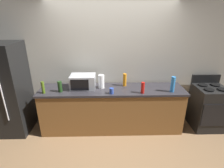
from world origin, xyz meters
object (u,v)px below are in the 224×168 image
object	(u,v)px
stove_range	(208,107)
mug_blue	(112,91)
refrigerator	(6,90)
bottle_dish_soap	(125,80)
bottle_olive_oil	(43,88)
bottle_wine	(60,87)
bottle_hot_sauce	(143,88)
bottle_spray_cleaner	(173,84)
microwave	(83,82)
paper_towel_roll	(101,81)

from	to	relation	value
stove_range	mug_blue	bearing A→B (deg)	-173.63
refrigerator	mug_blue	distance (m)	2.05
mug_blue	bottle_dish_soap	bearing A→B (deg)	53.55
refrigerator	stove_range	distance (m)	4.07
bottle_olive_oil	bottle_wine	bearing A→B (deg)	10.95
bottle_hot_sauce	stove_range	bearing A→B (deg)	8.60
refrigerator	bottle_spray_cleaner	distance (m)	3.19
stove_range	microwave	xyz separation A→B (m)	(-2.57, 0.05, 0.57)
stove_range	paper_towel_roll	bearing A→B (deg)	178.70
stove_range	paper_towel_roll	world-z (taller)	paper_towel_roll
stove_range	bottle_olive_oil	world-z (taller)	bottle_olive_oil
microwave	bottle_olive_oil	world-z (taller)	microwave
bottle_hot_sauce	bottle_spray_cleaner	world-z (taller)	bottle_spray_cleaner
microwave	bottle_dish_soap	size ratio (longest dim) A/B	1.87
bottle_wine	bottle_hot_sauce	bearing A→B (deg)	-3.75
stove_range	bottle_spray_cleaner	world-z (taller)	bottle_spray_cleaner
refrigerator	paper_towel_roll	xyz separation A→B (m)	(1.84, 0.05, 0.13)
microwave	mug_blue	size ratio (longest dim) A/B	4.42
microwave	bottle_wine	xyz separation A→B (m)	(-0.41, -0.17, -0.03)
paper_towel_roll	bottle_wine	distance (m)	0.79
bottle_hot_sauce	refrigerator	bearing A→B (deg)	175.22
microwave	bottle_wine	size ratio (longest dim) A/B	2.31
bottle_wine	bottle_olive_oil	bearing A→B (deg)	-169.05
microwave	bottle_wine	world-z (taller)	microwave
refrigerator	bottle_hot_sauce	world-z (taller)	refrigerator
stove_range	bottle_dish_soap	bearing A→B (deg)	175.19
bottle_hot_sauce	bottle_dish_soap	distance (m)	0.47
stove_range	microwave	world-z (taller)	microwave
bottle_olive_oil	paper_towel_roll	bearing A→B (deg)	11.94
refrigerator	mug_blue	bearing A→B (deg)	-6.30
bottle_wine	bottle_spray_cleaner	distance (m)	2.11
microwave	paper_towel_roll	world-z (taller)	same
stove_range	mug_blue	size ratio (longest dim) A/B	9.95
stove_range	bottle_olive_oil	bearing A→B (deg)	-176.95
microwave	bottle_hot_sauce	xyz separation A→B (m)	(1.13, -0.27, -0.03)
bottle_wine	mug_blue	size ratio (longest dim) A/B	1.92
stove_range	bottle_dish_soap	size ratio (longest dim) A/B	4.21
refrigerator	microwave	size ratio (longest dim) A/B	3.75
microwave	bottle_dish_soap	bearing A→B (deg)	6.79
paper_towel_roll	bottle_hot_sauce	xyz separation A→B (m)	(0.77, -0.27, -0.03)
refrigerator	bottle_wine	world-z (taller)	refrigerator
bottle_olive_oil	bottle_dish_soap	bearing A→B (deg)	11.83
refrigerator	bottle_dish_soap	xyz separation A→B (m)	(2.31, 0.15, 0.13)
bottle_wine	mug_blue	bearing A→B (deg)	-6.36
bottle_dish_soap	bottle_spray_cleaner	xyz separation A→B (m)	(0.87, -0.32, 0.02)
paper_towel_roll	mug_blue	world-z (taller)	paper_towel_roll
microwave	bottle_spray_cleaner	distance (m)	1.71
mug_blue	paper_towel_roll	bearing A→B (deg)	125.37
bottle_wine	microwave	bearing A→B (deg)	21.97
bottle_dish_soap	bottle_spray_cleaner	distance (m)	0.92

